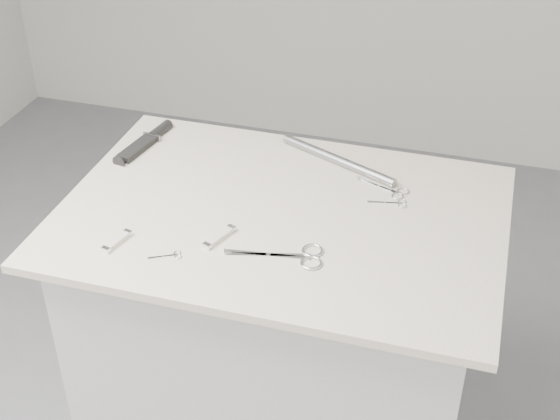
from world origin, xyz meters
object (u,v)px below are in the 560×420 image
(embroidery_scissors_b, at_px, (393,203))
(pocket_knife_b, at_px, (219,237))
(tiny_scissors, at_px, (170,256))
(embroidery_scissors_a, at_px, (391,191))
(plinth, at_px, (281,361))
(large_shears, at_px, (296,256))
(metal_rail, at_px, (338,160))
(sheathed_knife, at_px, (148,140))
(pocket_knife_a, at_px, (117,241))

(embroidery_scissors_b, relative_size, pocket_knife_b, 0.97)
(tiny_scissors, relative_size, pocket_knife_b, 0.73)
(tiny_scissors, bearing_deg, embroidery_scissors_b, 10.03)
(embroidery_scissors_a, bearing_deg, tiny_scissors, -116.74)
(tiny_scissors, bearing_deg, plinth, 22.86)
(tiny_scissors, bearing_deg, large_shears, -12.52)
(plinth, bearing_deg, pocket_knife_b, -126.11)
(embroidery_scissors_a, relative_size, pocket_knife_b, 1.39)
(tiny_scissors, distance_m, metal_rail, 0.53)
(sheathed_knife, relative_size, pocket_knife_b, 2.31)
(embroidery_scissors_a, xyz_separation_m, sheathed_knife, (-0.65, 0.05, 0.01))
(embroidery_scissors_a, distance_m, pocket_knife_a, 0.64)
(pocket_knife_a, distance_m, metal_rail, 0.59)
(plinth, height_order, sheathed_knife, sheathed_knife)
(embroidery_scissors_a, xyz_separation_m, metal_rail, (-0.15, 0.09, 0.01))
(embroidery_scissors_b, xyz_separation_m, sheathed_knife, (-0.66, 0.10, 0.01))
(embroidery_scissors_b, relative_size, metal_rail, 0.27)
(pocket_knife_a, bearing_deg, embroidery_scissors_b, -45.26)
(large_shears, xyz_separation_m, embroidery_scissors_a, (0.15, 0.31, -0.00))
(sheathed_knife, bearing_deg, tiny_scissors, -140.47)
(embroidery_scissors_b, bearing_deg, metal_rail, 128.05)
(plinth, height_order, large_shears, large_shears)
(embroidery_scissors_b, height_order, pocket_knife_a, pocket_knife_a)
(embroidery_scissors_b, relative_size, sheathed_knife, 0.42)
(large_shears, relative_size, metal_rail, 0.61)
(large_shears, relative_size, embroidery_scissors_b, 2.29)
(plinth, bearing_deg, metal_rail, 73.28)
(plinth, xyz_separation_m, tiny_scissors, (-0.18, -0.22, 0.47))
(large_shears, xyz_separation_m, embroidery_scissors_b, (0.16, 0.26, -0.00))
(large_shears, distance_m, tiny_scissors, 0.26)
(embroidery_scissors_a, relative_size, pocket_knife_a, 1.56)
(pocket_knife_b, bearing_deg, pocket_knife_a, 130.80)
(large_shears, height_order, embroidery_scissors_b, large_shears)
(plinth, relative_size, sheathed_knife, 4.21)
(plinth, xyz_separation_m, pocket_knife_b, (-0.10, -0.14, 0.48))
(plinth, xyz_separation_m, embroidery_scissors_a, (0.22, 0.16, 0.47))
(plinth, bearing_deg, tiny_scissors, -128.75)
(pocket_knife_b, bearing_deg, tiny_scissors, 157.95)
(metal_rail, bearing_deg, tiny_scissors, -118.33)
(large_shears, xyz_separation_m, metal_rail, (-0.00, 0.40, 0.01))
(large_shears, relative_size, tiny_scissors, 3.05)
(plinth, relative_size, pocket_knife_b, 9.72)
(pocket_knife_b, bearing_deg, sheathed_knife, 63.69)
(large_shears, height_order, pocket_knife_a, pocket_knife_a)
(embroidery_scissors_b, bearing_deg, large_shears, -133.81)
(tiny_scissors, distance_m, sheathed_knife, 0.50)
(embroidery_scissors_a, bearing_deg, pocket_knife_b, -117.84)
(embroidery_scissors_b, bearing_deg, pocket_knife_a, -161.28)
(embroidery_scissors_a, bearing_deg, sheathed_knife, -164.70)
(large_shears, distance_m, embroidery_scissors_b, 0.30)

